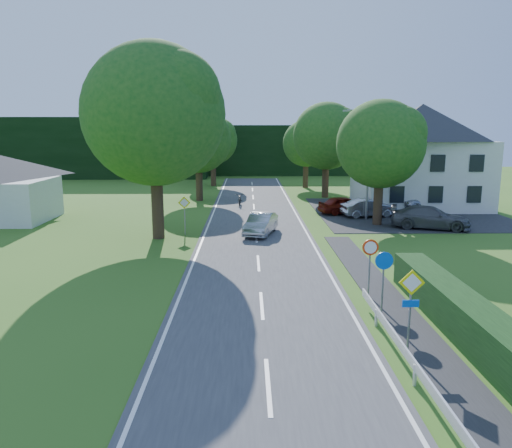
{
  "coord_description": "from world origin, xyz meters",
  "views": [
    {
      "loc": [
        -0.52,
        -6.0,
        6.68
      ],
      "look_at": [
        -0.11,
        18.69,
        1.89
      ],
      "focal_mm": 35.0,
      "sensor_mm": 36.0,
      "label": 1
    }
  ],
  "objects_px": {
    "parked_car_silver_b": "(424,201)",
    "parked_car_grey": "(430,218)",
    "parked_car_silver_a": "(369,208)",
    "streetlight": "(367,159)",
    "moving_car": "(261,224)",
    "motorcycle": "(240,199)",
    "parasol": "(384,199)",
    "parked_car_red": "(344,205)"
  },
  "relations": [
    {
      "from": "moving_car",
      "to": "parked_car_silver_b",
      "type": "relative_size",
      "value": 0.74
    },
    {
      "from": "parked_car_grey",
      "to": "parked_car_red",
      "type": "bearing_deg",
      "value": 56.21
    },
    {
      "from": "motorcycle",
      "to": "parked_car_silver_a",
      "type": "xyz_separation_m",
      "value": [
        9.82,
        -5.7,
        0.14
      ]
    },
    {
      "from": "parked_car_red",
      "to": "parked_car_silver_a",
      "type": "height_order",
      "value": "parked_car_red"
    },
    {
      "from": "parked_car_red",
      "to": "parked_car_grey",
      "type": "relative_size",
      "value": 0.79
    },
    {
      "from": "moving_car",
      "to": "parked_car_grey",
      "type": "relative_size",
      "value": 0.79
    },
    {
      "from": "parked_car_red",
      "to": "parked_car_silver_b",
      "type": "relative_size",
      "value": 0.74
    },
    {
      "from": "motorcycle",
      "to": "parasol",
      "type": "xyz_separation_m",
      "value": [
        11.92,
        -2.22,
        0.35
      ]
    },
    {
      "from": "parked_car_silver_b",
      "to": "parked_car_grey",
      "type": "bearing_deg",
      "value": 140.43
    },
    {
      "from": "moving_car",
      "to": "parked_car_silver_a",
      "type": "xyz_separation_m",
      "value": [
        8.32,
        6.15,
        0.01
      ]
    },
    {
      "from": "parked_car_red",
      "to": "parked_car_grey",
      "type": "bearing_deg",
      "value": -157.26
    },
    {
      "from": "parked_car_silver_a",
      "to": "parked_car_silver_b",
      "type": "distance_m",
      "value": 5.85
    },
    {
      "from": "moving_car",
      "to": "parked_car_red",
      "type": "relative_size",
      "value": 1.0
    },
    {
      "from": "parked_car_red",
      "to": "parked_car_silver_b",
      "type": "height_order",
      "value": "parked_car_silver_b"
    },
    {
      "from": "parasol",
      "to": "parked_car_silver_a",
      "type": "bearing_deg",
      "value": -121.09
    },
    {
      "from": "parked_car_silver_b",
      "to": "streetlight",
      "type": "bearing_deg",
      "value": 99.9
    },
    {
      "from": "moving_car",
      "to": "streetlight",
      "type": "bearing_deg",
      "value": 48.65
    },
    {
      "from": "parked_car_silver_b",
      "to": "parasol",
      "type": "xyz_separation_m",
      "value": [
        -3.07,
        0.75,
        0.12
      ]
    },
    {
      "from": "parked_car_red",
      "to": "parasol",
      "type": "height_order",
      "value": "parasol"
    },
    {
      "from": "parked_car_silver_a",
      "to": "parked_car_silver_b",
      "type": "bearing_deg",
      "value": -72.04
    },
    {
      "from": "moving_car",
      "to": "motorcycle",
      "type": "bearing_deg",
      "value": 112.32
    },
    {
      "from": "moving_car",
      "to": "parked_car_red",
      "type": "bearing_deg",
      "value": 63.45
    },
    {
      "from": "streetlight",
      "to": "parked_car_silver_b",
      "type": "relative_size",
      "value": 1.46
    },
    {
      "from": "parked_car_grey",
      "to": "parked_car_silver_b",
      "type": "xyz_separation_m",
      "value": [
        2.13,
        7.23,
        0.02
      ]
    },
    {
      "from": "parked_car_silver_a",
      "to": "parked_car_grey",
      "type": "xyz_separation_m",
      "value": [
        3.04,
        -4.5,
        0.06
      ]
    },
    {
      "from": "parked_car_red",
      "to": "parasol",
      "type": "distance_m",
      "value": 4.23
    },
    {
      "from": "motorcycle",
      "to": "parked_car_grey",
      "type": "distance_m",
      "value": 16.42
    },
    {
      "from": "parked_car_grey",
      "to": "parasol",
      "type": "distance_m",
      "value": 8.03
    },
    {
      "from": "streetlight",
      "to": "parasol",
      "type": "relative_size",
      "value": 4.08
    },
    {
      "from": "parked_car_grey",
      "to": "streetlight",
      "type": "bearing_deg",
      "value": 63.95
    },
    {
      "from": "motorcycle",
      "to": "parked_car_red",
      "type": "distance_m",
      "value": 9.28
    },
    {
      "from": "parked_car_silver_b",
      "to": "parasol",
      "type": "distance_m",
      "value": 3.17
    },
    {
      "from": "moving_car",
      "to": "parked_car_grey",
      "type": "bearing_deg",
      "value": 23.35
    },
    {
      "from": "parked_car_silver_a",
      "to": "streetlight",
      "type": "bearing_deg",
      "value": 140.99
    },
    {
      "from": "parked_car_grey",
      "to": "parked_car_silver_a",
      "type": "bearing_deg",
      "value": 52.21
    },
    {
      "from": "moving_car",
      "to": "parked_car_grey",
      "type": "distance_m",
      "value": 11.48
    },
    {
      "from": "parked_car_grey",
      "to": "parasol",
      "type": "height_order",
      "value": "parasol"
    },
    {
      "from": "motorcycle",
      "to": "parked_car_red",
      "type": "bearing_deg",
      "value": -26.44
    },
    {
      "from": "parasol",
      "to": "parked_car_red",
      "type": "bearing_deg",
      "value": -150.81
    },
    {
      "from": "parked_car_silver_a",
      "to": "parked_car_grey",
      "type": "height_order",
      "value": "parked_car_grey"
    },
    {
      "from": "streetlight",
      "to": "motorcycle",
      "type": "height_order",
      "value": "streetlight"
    },
    {
      "from": "streetlight",
      "to": "parked_car_silver_b",
      "type": "height_order",
      "value": "streetlight"
    }
  ]
}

